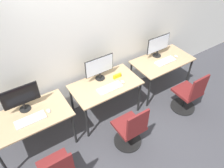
# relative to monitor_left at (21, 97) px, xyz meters

# --- Properties ---
(ground_plane) EXTENTS (20.00, 20.00, 0.00)m
(ground_plane) POSITION_rel_monitor_left_xyz_m (1.36, -0.52, -1.00)
(ground_plane) COLOR #3D3D42
(wall_back) EXTENTS (12.00, 0.05, 2.80)m
(wall_back) POSITION_rel_monitor_left_xyz_m (1.36, 0.29, 0.40)
(wall_back) COLOR silver
(wall_back) RESTS_ON ground_plane
(desk_left) EXTENTS (1.22, 0.69, 0.75)m
(desk_left) POSITION_rel_monitor_left_xyz_m (-0.00, -0.18, -0.33)
(desk_left) COLOR tan
(desk_left) RESTS_ON ground_plane
(monitor_left) EXTENTS (0.55, 0.18, 0.45)m
(monitor_left) POSITION_rel_monitor_left_xyz_m (0.00, 0.00, 0.00)
(monitor_left) COLOR black
(monitor_left) RESTS_ON desk_left
(keyboard_left) EXTENTS (0.45, 0.17, 0.02)m
(keyboard_left) POSITION_rel_monitor_left_xyz_m (0.00, -0.27, -0.24)
(keyboard_left) COLOR silver
(keyboard_left) RESTS_ON desk_left
(mouse_left) EXTENTS (0.06, 0.09, 0.03)m
(mouse_left) POSITION_rel_monitor_left_xyz_m (0.29, -0.25, -0.24)
(mouse_left) COLOR silver
(mouse_left) RESTS_ON desk_left
(desk_center) EXTENTS (1.22, 0.69, 0.75)m
(desk_center) POSITION_rel_monitor_left_xyz_m (1.36, -0.18, -0.33)
(desk_center) COLOR tan
(desk_center) RESTS_ON ground_plane
(monitor_center) EXTENTS (0.55, 0.18, 0.45)m
(monitor_center) POSITION_rel_monitor_left_xyz_m (1.36, 0.01, 0.00)
(monitor_center) COLOR black
(monitor_center) RESTS_ON desk_center
(keyboard_center) EXTENTS (0.45, 0.17, 0.02)m
(keyboard_center) POSITION_rel_monitor_left_xyz_m (1.36, -0.32, -0.24)
(keyboard_center) COLOR silver
(keyboard_center) RESTS_ON desk_center
(mouse_center) EXTENTS (0.06, 0.09, 0.03)m
(mouse_center) POSITION_rel_monitor_left_xyz_m (1.64, -0.31, -0.24)
(mouse_center) COLOR silver
(mouse_center) RESTS_ON desk_center
(office_chair_center) EXTENTS (0.48, 0.48, 0.90)m
(office_chair_center) POSITION_rel_monitor_left_xyz_m (1.32, -1.00, -0.63)
(office_chair_center) COLOR black
(office_chair_center) RESTS_ON ground_plane
(desk_right) EXTENTS (1.22, 0.69, 0.75)m
(desk_right) POSITION_rel_monitor_left_xyz_m (2.72, -0.18, -0.33)
(desk_right) COLOR tan
(desk_right) RESTS_ON ground_plane
(monitor_right) EXTENTS (0.55, 0.18, 0.45)m
(monitor_right) POSITION_rel_monitor_left_xyz_m (2.72, 0.00, 0.00)
(monitor_right) COLOR black
(monitor_right) RESTS_ON desk_right
(keyboard_right) EXTENTS (0.45, 0.17, 0.02)m
(keyboard_right) POSITION_rel_monitor_left_xyz_m (2.72, -0.25, -0.24)
(keyboard_right) COLOR silver
(keyboard_right) RESTS_ON desk_right
(mouse_right) EXTENTS (0.06, 0.09, 0.03)m
(mouse_right) POSITION_rel_monitor_left_xyz_m (3.03, -0.25, -0.24)
(mouse_right) COLOR silver
(mouse_right) RESTS_ON desk_right
(office_chair_right) EXTENTS (0.48, 0.48, 0.90)m
(office_chair_right) POSITION_rel_monitor_left_xyz_m (2.74, -0.96, -0.63)
(office_chair_right) COLOR black
(office_chair_right) RESTS_ON ground_plane
(placard_center) EXTENTS (0.16, 0.03, 0.08)m
(placard_center) POSITION_rel_monitor_left_xyz_m (1.63, -0.14, -0.21)
(placard_center) COLOR yellow
(placard_center) RESTS_ON desk_center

